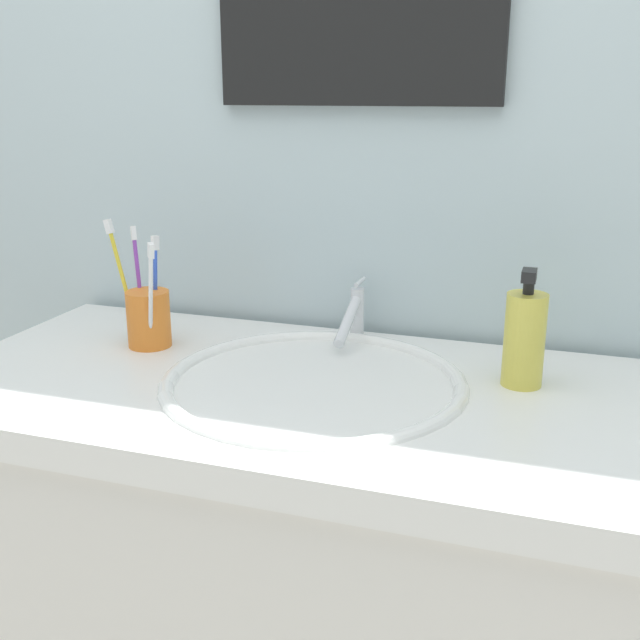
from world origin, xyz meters
TOP-DOWN VIEW (x-y plane):
  - tiled_wall_back at (0.00, 0.31)m, footprint 2.33×0.04m
  - vanity_counter at (0.00, 0.00)m, footprint 1.13×0.55m
  - sink_basin at (0.02, 0.01)m, footprint 0.46×0.46m
  - faucet at (0.02, 0.22)m, footprint 0.02×0.16m
  - toothbrush_cup at (-0.30, 0.08)m, footprint 0.07×0.07m
  - toothbrush_purple at (-0.33, 0.11)m, footprint 0.04×0.05m
  - toothbrush_blue at (-0.30, 0.10)m, footprint 0.02×0.02m
  - toothbrush_white at (-0.27, 0.04)m, footprint 0.05×0.05m
  - toothbrush_yellow at (-0.35, 0.09)m, footprint 0.06×0.02m
  - soap_dispenser at (0.31, 0.10)m, footprint 0.06×0.06m

SIDE VIEW (x-z plane):
  - vanity_counter at x=0.00m, z-range 0.00..0.88m
  - sink_basin at x=0.02m, z-range 0.76..0.89m
  - faucet at x=0.02m, z-range 0.87..0.97m
  - toothbrush_cup at x=-0.30m, z-range 0.88..0.97m
  - soap_dispenser at x=0.31m, z-range 0.86..1.04m
  - toothbrush_blue at x=-0.30m, z-range 0.89..1.08m
  - toothbrush_white at x=-0.27m, z-range 0.89..1.08m
  - toothbrush_purple at x=-0.33m, z-range 0.89..1.09m
  - toothbrush_yellow at x=-0.35m, z-range 0.89..1.10m
  - tiled_wall_back at x=0.00m, z-range 0.00..2.40m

